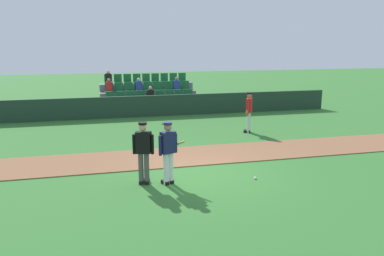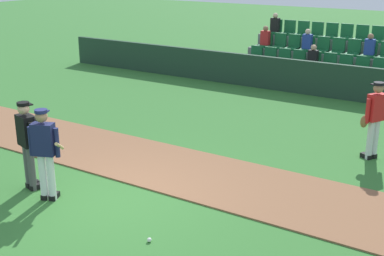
{
  "view_description": "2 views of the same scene",
  "coord_description": "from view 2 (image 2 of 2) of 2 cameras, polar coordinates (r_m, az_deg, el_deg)",
  "views": [
    {
      "loc": [
        -2.83,
        -10.66,
        3.86
      ],
      "look_at": [
        0.3,
        2.04,
        0.94
      ],
      "focal_mm": 35.96,
      "sensor_mm": 36.0,
      "label": 1
    },
    {
      "loc": [
        5.92,
        -6.65,
        4.31
      ],
      "look_at": [
        0.76,
        1.46,
        1.13
      ],
      "focal_mm": 48.29,
      "sensor_mm": 36.0,
      "label": 2
    }
  ],
  "objects": [
    {
      "name": "infield_dirt_path",
      "position": [
        11.16,
        -2.39,
        -4.36
      ],
      "size": [
        28.0,
        2.3,
        0.03
      ],
      "primitive_type": "cube",
      "color": "brown",
      "rests_on": "ground"
    },
    {
      "name": "umpire_home_plate",
      "position": [
        10.33,
        -17.67,
        -1.31
      ],
      "size": [
        0.57,
        0.38,
        1.76
      ],
      "color": "#4C4C4C",
      "rests_on": "ground"
    },
    {
      "name": "stadium_bleachers",
      "position": [
        19.26,
        14.0,
        6.71
      ],
      "size": [
        5.55,
        2.95,
        2.3
      ],
      "color": "slate",
      "rests_on": "ground"
    },
    {
      "name": "runner_red_jersey",
      "position": [
        12.05,
        19.5,
        1.08
      ],
      "size": [
        0.47,
        0.59,
        1.76
      ],
      "color": "silver",
      "rests_on": "ground"
    },
    {
      "name": "dugout_fence",
      "position": [
        17.53,
        12.01,
        5.53
      ],
      "size": [
        20.0,
        0.16,
        1.12
      ],
      "primitive_type": "cube",
      "color": "#1E3828",
      "rests_on": "ground"
    },
    {
      "name": "ground_plane",
      "position": [
        9.89,
        -8.36,
        -7.76
      ],
      "size": [
        80.0,
        80.0,
        0.0
      ],
      "primitive_type": "plane",
      "color": "#33702D"
    },
    {
      "name": "baseball",
      "position": [
        8.44,
        -4.74,
        -12.21
      ],
      "size": [
        0.07,
        0.07,
        0.07
      ],
      "primitive_type": "sphere",
      "color": "white",
      "rests_on": "ground"
    },
    {
      "name": "batter_navy_jersey",
      "position": [
        9.76,
        -15.91,
        -2.48
      ],
      "size": [
        0.75,
        0.69,
        1.76
      ],
      "color": "white",
      "rests_on": "ground"
    }
  ]
}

